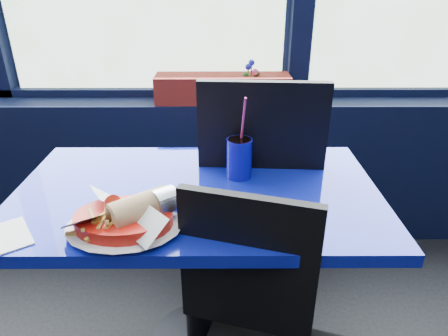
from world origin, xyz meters
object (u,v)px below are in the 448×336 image
near_table (198,234)px  planter_box (223,88)px  ketchup_bottle (224,140)px  soda_cup (239,157)px  flower_vase (251,90)px  chair_near_back (255,182)px  food_basket (126,218)px

near_table → planter_box: planter_box is taller
near_table → ketchup_bottle: (0.09, 0.20, 0.28)m
planter_box → ketchup_bottle: bearing=-90.1°
soda_cup → ketchup_bottle: bearing=117.3°
flower_vase → ketchup_bottle: flower_vase is taller
near_table → chair_near_back: 0.38m
food_basket → planter_box: bearing=63.9°
flower_vase → food_basket: bearing=-111.4°
food_basket → soda_cup: soda_cup is taller
flower_vase → ketchup_bottle: 0.64m
food_basket → flower_vase: bearing=56.6°
chair_near_back → flower_vase: chair_near_back is taller
planter_box → food_basket: size_ratio=2.10×
chair_near_back → food_basket: (-0.40, -0.54, 0.17)m
ketchup_bottle → soda_cup: soda_cup is taller
food_basket → ketchup_bottle: bearing=45.7°
planter_box → ketchup_bottle: size_ratio=3.16×
near_table → soda_cup: soda_cup is taller
near_table → soda_cup: 0.31m
near_table → chair_near_back: size_ratio=1.12×
planter_box → food_basket: planter_box is taller
chair_near_back → flower_vase: 0.57m
near_table → ketchup_bottle: 0.35m
near_table → soda_cup: size_ratio=4.06×
food_basket → soda_cup: size_ratio=1.09×
chair_near_back → soda_cup: 0.31m
soda_cup → chair_near_back: bearing=70.6°
chair_near_back → flower_vase: bearing=-87.7°
food_basket → soda_cup: bearing=32.9°
food_basket → soda_cup: (0.32, 0.32, 0.04)m
chair_near_back → soda_cup: chair_near_back is taller
planter_box → ketchup_bottle: 0.64m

